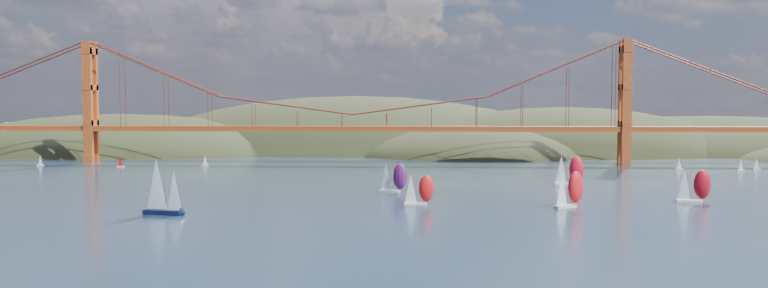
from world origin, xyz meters
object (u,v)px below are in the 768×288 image
(racer_rwb, at_px, (393,177))
(racer_2, at_px, (693,185))
(racer_0, at_px, (418,189))
(sloop_navy, at_px, (162,187))
(racer_3, at_px, (568,170))
(racer_1, at_px, (568,188))

(racer_rwb, bearing_deg, racer_2, 6.94)
(racer_0, distance_m, racer_rwb, 28.91)
(sloop_navy, relative_size, racer_2, 1.51)
(racer_3, bearing_deg, racer_2, -53.66)
(racer_1, bearing_deg, racer_0, 142.85)
(racer_3, xyz_separation_m, racer_rwb, (-57.47, -21.91, -0.37))
(racer_0, bearing_deg, sloop_navy, -167.52)
(racer_3, bearing_deg, racer_1, -96.95)
(racer_1, distance_m, racer_2, 37.87)
(sloop_navy, xyz_separation_m, racer_2, (138.29, 28.23, -1.99))
(racer_0, distance_m, racer_1, 39.41)
(racer_3, bearing_deg, sloop_navy, -144.23)
(racer_0, xyz_separation_m, racer_3, (49.63, 49.73, 0.83))
(sloop_navy, relative_size, racer_rwb, 1.53)
(racer_2, distance_m, racer_3, 48.37)
(sloop_navy, bearing_deg, racer_1, 21.43)
(racer_1, bearing_deg, racer_rwb, 113.90)
(racer_2, distance_m, racer_rwb, 85.37)
(sloop_navy, height_order, racer_rwb, sloop_navy)
(racer_0, height_order, racer_rwb, racer_rwb)
(racer_2, relative_size, racer_rwb, 1.02)
(sloop_navy, bearing_deg, racer_rwb, 52.80)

